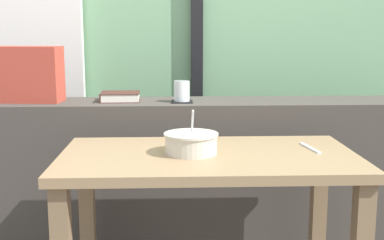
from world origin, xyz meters
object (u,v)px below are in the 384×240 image
object	(u,v)px
coaster_square	(182,102)
juice_glass	(182,92)
closed_book	(120,97)
breakfast_table	(208,185)
throw_pillow	(27,74)
soup_bowl	(191,143)
fork_utensil	(310,148)

from	to	relation	value
coaster_square	juice_glass	distance (m)	0.05
juice_glass	closed_book	size ratio (longest dim) A/B	0.51
coaster_square	closed_book	distance (m)	0.30
juice_glass	closed_book	distance (m)	0.30
closed_book	juice_glass	bearing A→B (deg)	-10.50
breakfast_table	juice_glass	bearing A→B (deg)	98.85
breakfast_table	closed_book	bearing A→B (deg)	122.04
breakfast_table	throw_pillow	distance (m)	1.07
breakfast_table	soup_bowl	distance (m)	0.17
coaster_square	throw_pillow	distance (m)	0.74
closed_book	throw_pillow	distance (m)	0.44
juice_glass	fork_utensil	xyz separation A→B (m)	(0.48, -0.49, -0.16)
fork_utensil	soup_bowl	bearing A→B (deg)	178.24
coaster_square	juice_glass	xyz separation A→B (m)	(-0.00, 0.00, 0.05)
juice_glass	breakfast_table	bearing A→B (deg)	-81.15
breakfast_table	closed_book	xyz separation A→B (m)	(-0.38, 0.61, 0.25)
breakfast_table	throw_pillow	size ratio (longest dim) A/B	3.39
soup_bowl	juice_glass	bearing A→B (deg)	92.34
coaster_square	soup_bowl	bearing A→B (deg)	-87.66
breakfast_table	soup_bowl	size ratio (longest dim) A/B	5.43
coaster_square	throw_pillow	xyz separation A→B (m)	(-0.72, 0.04, 0.13)
fork_utensil	throw_pillow	bearing A→B (deg)	146.98
breakfast_table	coaster_square	size ratio (longest dim) A/B	10.86
breakfast_table	closed_book	distance (m)	0.76
coaster_square	throw_pillow	bearing A→B (deg)	176.69
juice_glass	fork_utensil	size ratio (longest dim) A/B	0.56
coaster_square	fork_utensil	bearing A→B (deg)	-45.75
coaster_square	juice_glass	world-z (taller)	juice_glass
breakfast_table	fork_utensil	bearing A→B (deg)	8.88
juice_glass	soup_bowl	size ratio (longest dim) A/B	0.48
throw_pillow	soup_bowl	xyz separation A→B (m)	(0.75, -0.59, -0.21)
breakfast_table	throw_pillow	world-z (taller)	throw_pillow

